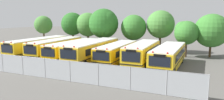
{
  "coord_description": "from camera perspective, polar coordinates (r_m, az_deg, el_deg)",
  "views": [
    {
      "loc": [
        13.1,
        -24.43,
        5.82
      ],
      "look_at": [
        2.52,
        0.0,
        1.6
      ],
      "focal_mm": 33.68,
      "sensor_mm": 36.0,
      "label": 1
    }
  ],
  "objects": [
    {
      "name": "ground_plane",
      "position": [
        28.33,
        -4.69,
        -2.88
      ],
      "size": [
        160.0,
        160.0,
        0.0
      ],
      "primitive_type": "plane",
      "color": "#595651"
    },
    {
      "name": "school_bus_0",
      "position": [
        33.73,
        -19.22,
        1.04
      ],
      "size": [
        2.64,
        11.53,
        2.73
      ],
      "rotation": [
        0.0,
        0.0,
        3.13
      ],
      "color": "yellow",
      "rests_on": "ground_plane"
    },
    {
      "name": "school_bus_1",
      "position": [
        31.6,
        -14.97,
        0.71
      ],
      "size": [
        2.69,
        10.63,
        2.72
      ],
      "rotation": [
        0.0,
        0.0,
        3.17
      ],
      "color": "yellow",
      "rests_on": "ground_plane"
    },
    {
      "name": "school_bus_2",
      "position": [
        29.57,
        -10.46,
        0.19
      ],
      "size": [
        2.63,
        10.52,
        2.59
      ],
      "rotation": [
        0.0,
        0.0,
        3.12
      ],
      "color": "#EAA80C",
      "rests_on": "ground_plane"
    },
    {
      "name": "school_bus_3",
      "position": [
        27.93,
        -5.14,
        -0.03
      ],
      "size": [
        2.66,
        11.45,
        2.75
      ],
      "rotation": [
        0.0,
        0.0,
        3.13
      ],
      "color": "yellow",
      "rests_on": "ground_plane"
    },
    {
      "name": "school_bus_4",
      "position": [
        26.8,
        1.42,
        -0.61
      ],
      "size": [
        2.52,
        9.88,
        2.55
      ],
      "rotation": [
        0.0,
        0.0,
        3.15
      ],
      "color": "#EAA80C",
      "rests_on": "ground_plane"
    },
    {
      "name": "school_bus_5",
      "position": [
        25.79,
        8.27,
        -0.82
      ],
      "size": [
        2.58,
        9.68,
        2.79
      ],
      "rotation": [
        0.0,
        0.0,
        3.16
      ],
      "color": "yellow",
      "rests_on": "ground_plane"
    },
    {
      "name": "school_bus_6",
      "position": [
        24.88,
        15.18,
        -1.57
      ],
      "size": [
        2.77,
        10.4,
        2.63
      ],
      "rotation": [
        0.0,
        0.0,
        3.12
      ],
      "color": "yellow",
      "rests_on": "ground_plane"
    },
    {
      "name": "tree_0",
      "position": [
        44.15,
        -18.0,
        6.53
      ],
      "size": [
        3.57,
        3.54,
        6.03
      ],
      "color": "#4C3823",
      "rests_on": "ground_plane"
    },
    {
      "name": "tree_1",
      "position": [
        41.5,
        -10.53,
        6.98
      ],
      "size": [
        4.38,
        4.38,
        6.65
      ],
      "color": "#4C3823",
      "rests_on": "ground_plane"
    },
    {
      "name": "tree_2",
      "position": [
        40.1,
        -6.48,
        6.88
      ],
      "size": [
        4.48,
        4.48,
        6.6
      ],
      "color": "#4C3823",
      "rests_on": "ground_plane"
    },
    {
      "name": "tree_3",
      "position": [
        35.71,
        -2.04,
        7.32
      ],
      "size": [
        5.06,
        5.03,
        7.2
      ],
      "color": "#4C3823",
      "rests_on": "ground_plane"
    },
    {
      "name": "tree_4",
      "position": [
        35.44,
        6.13,
        6.09
      ],
      "size": [
        4.27,
        4.27,
        6.18
      ],
      "color": "#4C3823",
      "rests_on": "ground_plane"
    },
    {
      "name": "tree_5",
      "position": [
        35.34,
        13.1,
        6.8
      ],
      "size": [
        4.54,
        4.54,
        6.88
      ],
      "color": "#4C3823",
      "rests_on": "ground_plane"
    },
    {
      "name": "tree_6",
      "position": [
        32.08,
        19.34,
        4.62
      ],
      "size": [
        3.43,
        3.43,
        5.26
      ],
      "color": "#4C3823",
      "rests_on": "ground_plane"
    },
    {
      "name": "tree_7",
      "position": [
        33.3,
        25.57,
        4.79
      ],
      "size": [
        4.8,
        4.8,
        6.26
      ],
      "color": "#4C3823",
      "rests_on": "ground_plane"
    },
    {
      "name": "chainlink_fence",
      "position": [
        20.18,
        -14.68,
        -5.09
      ],
      "size": [
        25.68,
        0.07,
        1.94
      ],
      "color": "#9EA0A3",
      "rests_on": "ground_plane"
    }
  ]
}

